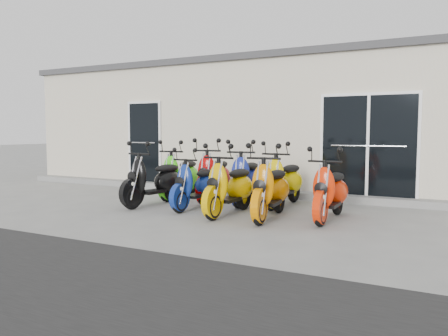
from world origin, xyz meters
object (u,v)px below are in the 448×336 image
at_px(scooter_front_orange_a, 230,179).
at_px(scooter_back_green, 180,169).
at_px(scooter_front_red, 330,183).
at_px(scooter_back_blue, 246,171).
at_px(scooter_front_blue, 196,178).
at_px(scooter_back_yellow, 284,174).
at_px(scooter_back_red, 214,169).
at_px(scooter_front_orange_b, 271,181).
at_px(scooter_front_black, 154,173).

relative_size(scooter_front_orange_a, scooter_back_green, 0.99).
relative_size(scooter_front_orange_a, scooter_front_red, 1.03).
relative_size(scooter_back_green, scooter_back_blue, 0.98).
xyz_separation_m(scooter_front_blue, scooter_back_yellow, (1.42, 1.03, 0.06)).
bearing_deg(scooter_back_red, scooter_back_green, 169.22).
xyz_separation_m(scooter_front_orange_b, scooter_back_red, (-1.78, 1.26, 0.03)).
height_order(scooter_front_red, scooter_back_red, scooter_back_red).
height_order(scooter_front_black, scooter_back_blue, scooter_back_blue).
xyz_separation_m(scooter_front_orange_b, scooter_back_yellow, (-0.21, 1.30, 0.00)).
bearing_deg(scooter_back_red, scooter_front_orange_b, -43.99).
distance_m(scooter_front_red, scooter_back_blue, 2.19).
distance_m(scooter_front_blue, scooter_front_red, 2.58).
height_order(scooter_front_orange_b, scooter_back_green, scooter_back_green).
xyz_separation_m(scooter_front_orange_a, scooter_back_red, (-1.00, 1.26, 0.03)).
relative_size(scooter_front_orange_b, scooter_back_blue, 0.98).
distance_m(scooter_front_orange_b, scooter_back_yellow, 1.31).
height_order(scooter_front_blue, scooter_front_orange_a, scooter_front_orange_a).
bearing_deg(scooter_front_red, scooter_front_black, -177.16).
bearing_deg(scooter_back_green, scooter_back_blue, -5.13).
relative_size(scooter_front_blue, scooter_front_red, 0.95).
height_order(scooter_front_blue, scooter_back_red, scooter_back_red).
xyz_separation_m(scooter_front_blue, scooter_back_red, (-0.15, 0.99, 0.08)).
relative_size(scooter_front_black, scooter_front_orange_a, 1.01).
xyz_separation_m(scooter_front_blue, scooter_front_orange_a, (0.85, -0.27, 0.05)).
distance_m(scooter_front_blue, scooter_back_green, 1.46).
relative_size(scooter_front_blue, scooter_back_red, 0.88).
distance_m(scooter_front_black, scooter_front_orange_a, 1.83).
relative_size(scooter_front_black, scooter_front_orange_b, 1.00).
height_order(scooter_back_green, scooter_back_blue, scooter_back_blue).
relative_size(scooter_front_blue, scooter_back_yellow, 0.91).
bearing_deg(scooter_front_blue, scooter_front_black, -173.90).
distance_m(scooter_front_orange_b, scooter_back_green, 2.96).
distance_m(scooter_front_orange_a, scooter_back_yellow, 1.41).
height_order(scooter_front_orange_a, scooter_front_orange_b, scooter_front_orange_b).
height_order(scooter_front_black, scooter_back_red, scooter_back_red).
height_order(scooter_front_orange_a, scooter_back_red, scooter_back_red).
xyz_separation_m(scooter_front_blue, scooter_back_green, (-1.03, 1.03, 0.06)).
bearing_deg(scooter_front_orange_b, scooter_back_blue, 124.38).
height_order(scooter_front_blue, scooter_back_blue, scooter_back_blue).
distance_m(scooter_front_red, scooter_back_yellow, 1.51).
relative_size(scooter_front_black, scooter_back_yellow, 1.00).
bearing_deg(scooter_back_green, scooter_front_black, -91.09).
relative_size(scooter_front_red, scooter_back_red, 0.92).
xyz_separation_m(scooter_front_orange_b, scooter_back_green, (-2.66, 1.30, 0.00)).
distance_m(scooter_front_orange_a, scooter_front_orange_b, 0.78).
bearing_deg(scooter_back_green, scooter_front_blue, -49.37).
height_order(scooter_back_green, scooter_back_yellow, same).
height_order(scooter_front_blue, scooter_back_yellow, scooter_back_yellow).
relative_size(scooter_front_orange_a, scooter_back_red, 0.95).
relative_size(scooter_front_orange_b, scooter_back_yellow, 1.00).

